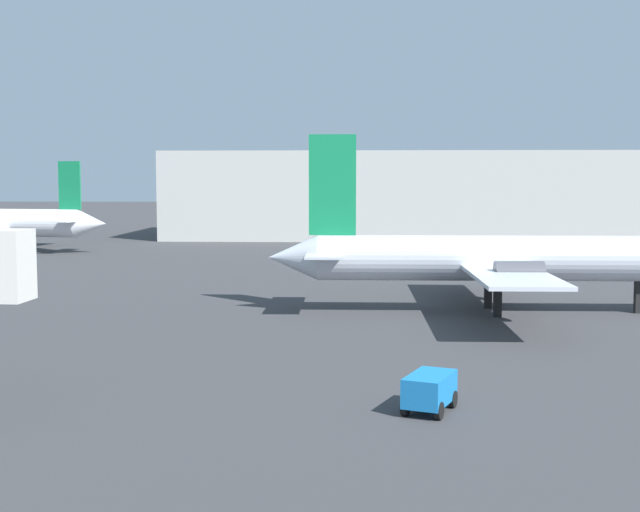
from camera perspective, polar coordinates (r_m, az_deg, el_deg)
airplane_on_taxiway at (r=52.53m, az=12.25°, el=-0.13°), size 29.38×23.00×10.63m
baggage_cart at (r=30.04m, az=7.28°, el=-8.79°), size 2.12×2.71×1.30m
terminal_building at (r=122.63m, az=9.75°, el=4.02°), size 82.24×25.21×11.63m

